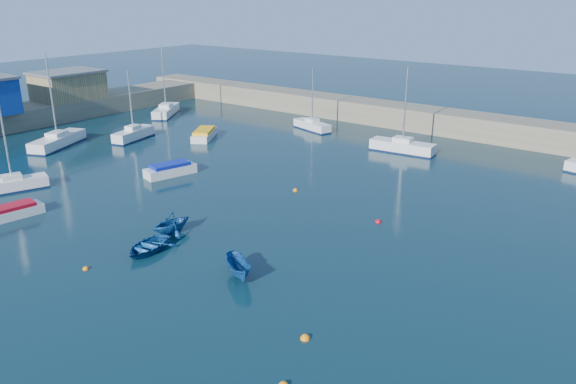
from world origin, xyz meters
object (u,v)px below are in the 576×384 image
Objects in this scene: sailboat_2 at (58,141)px; sailboat_6 at (402,146)px; dinghy_right at (239,268)px; sailboat_3 at (133,134)px; motorboat_1 at (170,170)px; dinghy_left at (171,223)px; motorboat_2 at (204,134)px; sailboat_5 at (312,125)px; sailboat_4 at (166,111)px; sailboat_1 at (13,184)px; brick_shed_a at (68,86)px; motorboat_0 at (12,212)px; dinghy_center at (148,246)px.

sailboat_2 is 1.12× the size of sailboat_6.
sailboat_6 is at bearing 9.32° from sailboat_2.
sailboat_6 is at bearing 41.57° from dinghy_right.
sailboat_6 is (26.65, 13.79, -0.02)m from sailboat_3.
dinghy_left reaches higher than motorboat_1.
motorboat_2 is at bearing 136.89° from dinghy_left.
dinghy_right is (31.52, -16.95, -0.06)m from sailboat_3.
sailboat_5 is at bearing 74.35° from sailboat_6.
sailboat_2 reaches higher than sailboat_3.
dinghy_left is (30.86, -26.27, 0.17)m from sailboat_4.
motorboat_2 is at bearing -57.86° from sailboat_4.
sailboat_1 is 0.95× the size of sailboat_3.
brick_shed_a is 31.59m from motorboat_1.
sailboat_5 is 1.63× the size of motorboat_0.
sailboat_2 is at bearing 147.18° from dinghy_center.
brick_shed_a is 44.85m from sailboat_6.
motorboat_0 is at bearing 132.39° from dinghy_right.
motorboat_2 is 26.98m from dinghy_left.
sailboat_2 is at bearing -164.28° from motorboat_1.
brick_shed_a is 33.09m from sailboat_5.
dinghy_left reaches higher than motorboat_0.
sailboat_2 is 37.08m from sailboat_6.
sailboat_6 is at bearing 74.44° from dinghy_center.
motorboat_0 is 1.24× the size of dinghy_center.
motorboat_1 is 13.79m from motorboat_2.
dinghy_center is (11.16, -34.24, -0.19)m from sailboat_5.
dinghy_center is at bearing -83.21° from motorboat_2.
sailboat_6 is (20.56, 31.05, 0.07)m from sailboat_1.
sailboat_6 is 1.97× the size of motorboat_0.
sailboat_6 is 31.84m from dinghy_center.
dinghy_right is at bearing -42.36° from sailboat_3.
sailboat_2 reaches higher than motorboat_2.
dinghy_left is 8.22m from dinghy_right.
sailboat_1 is 18.41m from dinghy_center.
motorboat_0 is 14.16m from motorboat_1.
motorboat_0 is 26.36m from motorboat_2.
brick_shed_a is 0.86× the size of sailboat_4.
sailboat_6 reaches higher than motorboat_2.
sailboat_2 is at bearing 169.63° from dinghy_left.
dinghy_right reaches higher than motorboat_1.
dinghy_right is at bearing -22.27° from brick_shed_a.
dinghy_left is at bearing 109.69° from dinghy_right.
sailboat_4 is 2.57× the size of dinghy_center.
brick_shed_a is 30.55m from sailboat_1.
sailboat_3 is at bearing 168.49° from motorboat_1.
sailboat_1 is at bearing -41.36° from brick_shed_a.
sailboat_5 is at bearing 103.74° from motorboat_1.
sailboat_6 is (13.32, -2.48, 0.07)m from sailboat_5.
sailboat_3 is 30.01m from sailboat_6.
sailboat_6 is 29.08m from dinghy_left.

